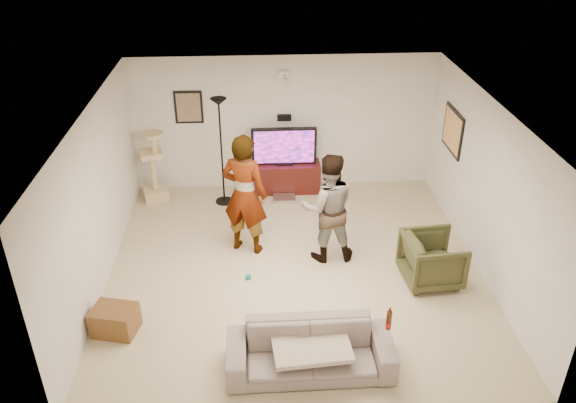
{
  "coord_description": "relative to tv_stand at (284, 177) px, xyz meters",
  "views": [
    {
      "loc": [
        -0.53,
        -7.05,
        5.08
      ],
      "look_at": [
        -0.09,
        0.2,
        1.03
      ],
      "focal_mm": 35.73,
      "sensor_mm": 36.0,
      "label": 1
    }
  ],
  "objects": [
    {
      "name": "tv_screen",
      "position": [
        0.0,
        -0.04,
        0.63
      ],
      "size": [
        1.09,
        0.01,
        0.62
      ],
      "primitive_type": "cube",
      "color": "#EA23B9",
      "rests_on": "tv"
    },
    {
      "name": "wall_right",
      "position": [
        2.77,
        -2.5,
        0.97
      ],
      "size": [
        0.04,
        5.5,
        2.5
      ],
      "primitive_type": "cube",
      "color": "beige",
      "rests_on": "floor"
    },
    {
      "name": "ceiling",
      "position": [
        0.02,
        -2.5,
        2.23
      ],
      "size": [
        5.5,
        5.5,
        0.02
      ],
      "primitive_type": "cube",
      "color": "silver",
      "rests_on": "wall_back"
    },
    {
      "name": "floor_lamp",
      "position": [
        -1.11,
        -0.38,
        0.7
      ],
      "size": [
        0.32,
        0.32,
        1.96
      ],
      "primitive_type": "cylinder",
      "color": "black",
      "rests_on": "floor"
    },
    {
      "name": "side_table",
      "position": [
        -2.38,
        -3.76,
        -0.09
      ],
      "size": [
        0.63,
        0.53,
        0.36
      ],
      "primitive_type": "cube",
      "rotation": [
        0.0,
        0.0,
        -0.24
      ],
      "color": "#58371A",
      "rests_on": "floor"
    },
    {
      "name": "console_box",
      "position": [
        -0.02,
        -0.4,
        -0.24
      ],
      "size": [
        0.4,
        0.3,
        0.07
      ],
      "primitive_type": "cube",
      "color": "#B9B9B9",
      "rests_on": "floor"
    },
    {
      "name": "cat_tree",
      "position": [
        -2.36,
        -0.19,
        0.39
      ],
      "size": [
        0.53,
        0.53,
        1.33
      ],
      "primitive_type": "cube",
      "rotation": [
        0.0,
        0.0,
        0.28
      ],
      "color": "#CAB380",
      "rests_on": "floor"
    },
    {
      "name": "person_right",
      "position": [
        0.53,
        -2.23,
        0.59
      ],
      "size": [
        0.86,
        0.68,
        1.73
      ],
      "primitive_type": "imported",
      "rotation": [
        0.0,
        0.0,
        3.18
      ],
      "color": "#3D658F",
      "rests_on": "floor"
    },
    {
      "name": "armchair",
      "position": [
        1.96,
        -2.94,
        0.09
      ],
      "size": [
        0.87,
        0.85,
        0.73
      ],
      "primitive_type": "imported",
      "rotation": [
        0.0,
        0.0,
        1.65
      ],
      "color": "#35361C",
      "rests_on": "floor"
    },
    {
      "name": "sofa",
      "position": [
        0.05,
        -4.56,
        0.01
      ],
      "size": [
        1.96,
        0.77,
        0.57
      ],
      "primitive_type": "imported",
      "rotation": [
        0.0,
        0.0,
        0.0
      ],
      "color": "slate",
      "rests_on": "floor"
    },
    {
      "name": "person_left",
      "position": [
        -0.7,
        -1.94,
        0.7
      ],
      "size": [
        0.83,
        0.69,
        1.94
      ],
      "primitive_type": "imported",
      "rotation": [
        0.0,
        0.0,
        2.76
      ],
      "color": "gray",
      "rests_on": "floor"
    },
    {
      "name": "toy_ball",
      "position": [
        -0.68,
        -2.75,
        -0.23
      ],
      "size": [
        0.09,
        0.09,
        0.09
      ],
      "primitive_type": "sphere",
      "color": "#008E93",
      "rests_on": "floor"
    },
    {
      "name": "tv_stand",
      "position": [
        0.0,
        0.0,
        0.0
      ],
      "size": [
        1.33,
        0.45,
        0.55
      ],
      "primitive_type": "cube",
      "color": "#360F0C",
      "rests_on": "floor"
    },
    {
      "name": "tv",
      "position": [
        0.0,
        0.0,
        0.63
      ],
      "size": [
        1.18,
        0.08,
        0.7
      ],
      "primitive_type": "cube",
      "color": "black",
      "rests_on": "tv_stand"
    },
    {
      "name": "wall_speaker",
      "position": [
        0.02,
        0.19,
        1.1
      ],
      "size": [
        0.25,
        0.1,
        0.1
      ],
      "primitive_type": "cube",
      "color": "black",
      "rests_on": "wall_back"
    },
    {
      "name": "throw_blanket",
      "position": [
        0.06,
        -4.56,
        0.11
      ],
      "size": [
        0.95,
        0.77,
        0.06
      ],
      "primitive_type": "cube",
      "rotation": [
        0.0,
        0.0,
        0.08
      ],
      "color": "#C5B298",
      "rests_on": "sofa"
    },
    {
      "name": "beer_bottle",
      "position": [
        0.95,
        -4.56,
        0.42
      ],
      "size": [
        0.06,
        0.06,
        0.25
      ],
      "primitive_type": "cylinder",
      "color": "#451D0B",
      "rests_on": "sofa"
    },
    {
      "name": "wall_back",
      "position": [
        0.02,
        0.25,
        0.97
      ],
      "size": [
        5.5,
        0.04,
        2.5
      ],
      "primitive_type": "cube",
      "color": "beige",
      "rests_on": "floor"
    },
    {
      "name": "picture_right",
      "position": [
        2.75,
        -0.9,
        1.22
      ],
      "size": [
        0.03,
        0.78,
        0.62
      ],
      "primitive_type": "cube",
      "color": "#E29C57",
      "rests_on": "wall_right"
    },
    {
      "name": "wall_left",
      "position": [
        -2.73,
        -2.5,
        0.97
      ],
      "size": [
        0.04,
        5.5,
        2.5
      ],
      "primitive_type": "cube",
      "color": "beige",
      "rests_on": "floor"
    },
    {
      "name": "wall_front",
      "position": [
        0.02,
        -5.25,
        0.97
      ],
      "size": [
        5.5,
        0.04,
        2.5
      ],
      "primitive_type": "cube",
      "color": "beige",
      "rests_on": "floor"
    },
    {
      "name": "picture_back",
      "position": [
        -1.68,
        0.23,
        1.32
      ],
      "size": [
        0.42,
        0.03,
        0.52
      ],
      "primitive_type": "cube",
      "color": "#76614A",
      "rests_on": "wall_back"
    },
    {
      "name": "wall_clock",
      "position": [
        0.02,
        0.22,
        1.82
      ],
      "size": [
        0.26,
        0.04,
        0.26
      ],
      "primitive_type": "cylinder",
      "rotation": [
        1.57,
        0.0,
        0.0
      ],
      "color": "white",
      "rests_on": "wall_back"
    },
    {
      "name": "floor",
      "position": [
        0.02,
        -2.5,
        -0.29
      ],
      "size": [
        5.5,
        5.5,
        0.02
      ],
      "primitive_type": "cube",
      "color": "tan",
      "rests_on": "ground"
    }
  ]
}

